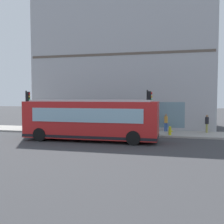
{
  "coord_description": "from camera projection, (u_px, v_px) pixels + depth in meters",
  "views": [
    {
      "loc": [
        -18.81,
        -5.69,
        3.32
      ],
      "look_at": [
        3.12,
        -0.31,
        1.98
      ],
      "focal_mm": 41.99,
      "sensor_mm": 36.0,
      "label": 1
    }
  ],
  "objects": [
    {
      "name": "traffic_light_near_corner",
      "position": [
        149.0,
        103.0,
        21.81
      ],
      "size": [
        0.32,
        0.49,
        3.71
      ],
      "color": "black",
      "rests_on": "sidewalk_curb"
    },
    {
      "name": "traffic_light_down_block",
      "position": [
        27.0,
        103.0,
        24.42
      ],
      "size": [
        0.32,
        0.49,
        3.72
      ],
      "color": "black",
      "rests_on": "sidewalk_curb"
    },
    {
      "name": "pedestrian_by_light_pole",
      "position": [
        207.0,
        122.0,
        22.99
      ],
      "size": [
        0.32,
        0.32,
        1.57
      ],
      "color": "#99994C",
      "rests_on": "sidewalk_curb"
    },
    {
      "name": "building_corner",
      "position": [
        125.0,
        66.0,
        29.68
      ],
      "size": [
        8.8,
        18.52,
        13.52
      ],
      "color": "#A8A8AD",
      "rests_on": "ground"
    },
    {
      "name": "ground",
      "position": [
        98.0,
        140.0,
        19.78
      ],
      "size": [
        120.0,
        120.0,
        0.0
      ],
      "primitive_type": "plane",
      "color": "#38383A"
    },
    {
      "name": "newspaper_vending_box",
      "position": [
        73.0,
        125.0,
        25.16
      ],
      "size": [
        0.44,
        0.43,
        0.9
      ],
      "color": "#263F99",
      "rests_on": "sidewalk_curb"
    },
    {
      "name": "city_bus_nearside",
      "position": [
        91.0,
        120.0,
        19.66
      ],
      "size": [
        2.68,
        10.07,
        3.07
      ],
      "color": "red",
      "rests_on": "ground"
    },
    {
      "name": "pedestrian_near_hydrant",
      "position": [
        166.0,
        121.0,
        23.86
      ],
      "size": [
        0.32,
        0.32,
        1.57
      ],
      "color": "#3359A5",
      "rests_on": "sidewalk_curb"
    },
    {
      "name": "fire_hydrant",
      "position": [
        170.0,
        131.0,
        21.54
      ],
      "size": [
        0.35,
        0.35,
        0.74
      ],
      "color": "gold",
      "rests_on": "sidewalk_curb"
    },
    {
      "name": "pedestrian_near_building_entrance",
      "position": [
        91.0,
        121.0,
        23.53
      ],
      "size": [
        0.32,
        0.32,
        1.69
      ],
      "color": "#3F8C4C",
      "rests_on": "sidewalk_curb"
    },
    {
      "name": "sidewalk_curb",
      "position": [
        112.0,
        132.0,
        24.07
      ],
      "size": [
        3.65,
        40.0,
        0.15
      ],
      "primitive_type": "cube",
      "color": "#9E9991",
      "rests_on": "ground"
    }
  ]
}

